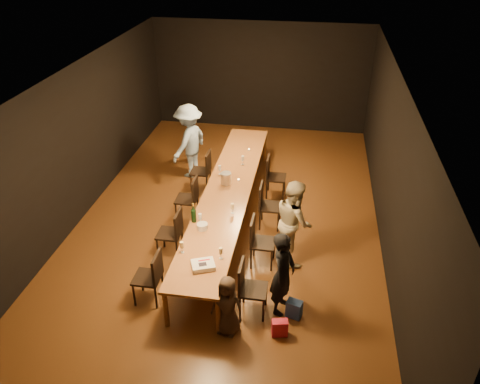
% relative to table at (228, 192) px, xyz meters
% --- Properties ---
extents(ground, '(10.00, 10.00, 0.00)m').
position_rel_table_xyz_m(ground, '(0.00, 0.00, -0.70)').
color(ground, '#402710').
rests_on(ground, ground).
extents(room_shell, '(6.04, 10.04, 3.02)m').
position_rel_table_xyz_m(room_shell, '(0.00, 0.00, 1.38)').
color(room_shell, black).
rests_on(room_shell, ground).
extents(table, '(0.90, 6.00, 0.75)m').
position_rel_table_xyz_m(table, '(0.00, 0.00, 0.00)').
color(table, brown).
rests_on(table, ground).
extents(chair_right_0, '(0.42, 0.42, 0.93)m').
position_rel_table_xyz_m(chair_right_0, '(0.85, -2.40, -0.24)').
color(chair_right_0, black).
rests_on(chair_right_0, ground).
extents(chair_right_1, '(0.42, 0.42, 0.93)m').
position_rel_table_xyz_m(chair_right_1, '(0.85, -1.20, -0.24)').
color(chair_right_1, black).
rests_on(chair_right_1, ground).
extents(chair_right_2, '(0.42, 0.42, 0.93)m').
position_rel_table_xyz_m(chair_right_2, '(0.85, 0.00, -0.24)').
color(chair_right_2, black).
rests_on(chair_right_2, ground).
extents(chair_right_3, '(0.42, 0.42, 0.93)m').
position_rel_table_xyz_m(chair_right_3, '(0.85, 1.20, -0.24)').
color(chair_right_3, black).
rests_on(chair_right_3, ground).
extents(chair_left_0, '(0.42, 0.42, 0.93)m').
position_rel_table_xyz_m(chair_left_0, '(-0.85, -2.40, -0.24)').
color(chair_left_0, black).
rests_on(chair_left_0, ground).
extents(chair_left_1, '(0.42, 0.42, 0.93)m').
position_rel_table_xyz_m(chair_left_1, '(-0.85, -1.20, -0.24)').
color(chair_left_1, black).
rests_on(chair_left_1, ground).
extents(chair_left_2, '(0.42, 0.42, 0.93)m').
position_rel_table_xyz_m(chair_left_2, '(-0.85, 0.00, -0.24)').
color(chair_left_2, black).
rests_on(chair_left_2, ground).
extents(chair_left_3, '(0.42, 0.42, 0.93)m').
position_rel_table_xyz_m(chair_left_3, '(-0.85, 1.20, -0.24)').
color(chair_left_3, black).
rests_on(chair_left_3, ground).
extents(woman_birthday, '(0.46, 0.59, 1.44)m').
position_rel_table_xyz_m(woman_birthday, '(1.28, -2.26, 0.02)').
color(woman_birthday, black).
rests_on(woman_birthday, ground).
extents(woman_tan, '(0.83, 0.93, 1.57)m').
position_rel_table_xyz_m(woman_tan, '(1.35, -0.92, 0.09)').
color(woman_tan, '#C1B391').
rests_on(woman_tan, ground).
extents(man_blue, '(1.00, 1.29, 1.76)m').
position_rel_table_xyz_m(man_blue, '(-1.25, 1.82, 0.18)').
color(man_blue, '#90B2DF').
rests_on(man_blue, ground).
extents(child, '(0.55, 0.42, 1.01)m').
position_rel_table_xyz_m(child, '(0.53, -2.85, -0.20)').
color(child, '#3C2C21').
rests_on(child, ground).
extents(gift_bag_red, '(0.26, 0.17, 0.28)m').
position_rel_table_xyz_m(gift_bag_red, '(1.30, -2.81, -0.56)').
color(gift_bag_red, '#BA1B39').
rests_on(gift_bag_red, ground).
extents(gift_bag_blue, '(0.27, 0.22, 0.29)m').
position_rel_table_xyz_m(gift_bag_blue, '(1.49, -2.39, -0.55)').
color(gift_bag_blue, '#2950B3').
rests_on(gift_bag_blue, ground).
extents(birthday_cake, '(0.43, 0.39, 0.08)m').
position_rel_table_xyz_m(birthday_cake, '(0.06, -2.35, 0.09)').
color(birthday_cake, white).
rests_on(birthday_cake, table).
extents(plate_stack, '(0.21, 0.21, 0.11)m').
position_rel_table_xyz_m(plate_stack, '(-0.18, -1.37, 0.10)').
color(plate_stack, silver).
rests_on(plate_stack, table).
extents(champagne_bottle, '(0.10, 0.10, 0.37)m').
position_rel_table_xyz_m(champagne_bottle, '(-0.38, -1.17, 0.24)').
color(champagne_bottle, black).
rests_on(champagne_bottle, table).
extents(ice_bucket, '(0.24, 0.24, 0.24)m').
position_rel_table_xyz_m(ice_bucket, '(-0.08, 0.25, 0.17)').
color(ice_bucket, '#A6A7AB').
rests_on(ice_bucket, table).
extents(wineglass_0, '(0.06, 0.06, 0.21)m').
position_rel_table_xyz_m(wineglass_0, '(-0.35, -2.05, 0.15)').
color(wineglass_0, beige).
rests_on(wineglass_0, table).
extents(wineglass_1, '(0.06, 0.06, 0.21)m').
position_rel_table_xyz_m(wineglass_1, '(0.29, -2.10, 0.15)').
color(wineglass_1, beige).
rests_on(wineglass_1, table).
extents(wineglass_2, '(0.06, 0.06, 0.21)m').
position_rel_table_xyz_m(wineglass_2, '(-0.26, -1.22, 0.15)').
color(wineglass_2, silver).
rests_on(wineglass_2, table).
extents(wineglass_3, '(0.06, 0.06, 0.21)m').
position_rel_table_xyz_m(wineglass_3, '(0.24, -0.80, 0.15)').
color(wineglass_3, beige).
rests_on(wineglass_3, table).
extents(wineglass_4, '(0.06, 0.06, 0.21)m').
position_rel_table_xyz_m(wineglass_4, '(-0.28, 0.60, 0.15)').
color(wineglass_4, silver).
rests_on(wineglass_4, table).
extents(wineglass_5, '(0.06, 0.06, 0.21)m').
position_rel_table_xyz_m(wineglass_5, '(0.12, 1.11, 0.15)').
color(wineglass_5, silver).
rests_on(wineglass_5, table).
extents(tealight_near, '(0.05, 0.05, 0.03)m').
position_rel_table_xyz_m(tealight_near, '(0.15, -2.31, 0.06)').
color(tealight_near, '#B2B7B2').
rests_on(tealight_near, table).
extents(tealight_mid, '(0.05, 0.05, 0.03)m').
position_rel_table_xyz_m(tealight_mid, '(0.15, 0.40, 0.06)').
color(tealight_mid, '#B2B7B2').
rests_on(tealight_mid, table).
extents(tealight_far, '(0.05, 0.05, 0.03)m').
position_rel_table_xyz_m(tealight_far, '(0.15, 1.83, 0.06)').
color(tealight_far, '#B2B7B2').
rests_on(tealight_far, table).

